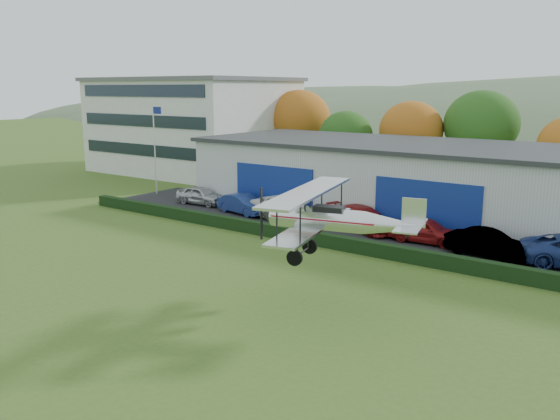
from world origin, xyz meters
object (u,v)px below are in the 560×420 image
Objects in this scene: car_5 at (488,243)px; car_4 at (425,230)px; office_block at (194,125)px; flagpole at (155,141)px; biplane at (331,217)px; car_2 at (284,209)px; hangar at (459,183)px; car_1 at (243,204)px; car_3 at (362,218)px; car_0 at (201,195)px.

car_4 is at bearing 85.27° from car_5.
car_5 is at bearing -104.30° from car_4.
office_block is 40.90m from car_5.
flagpole is 29.69m from biplane.
office_block reaches higher than car_4.
flagpole is at bearing -58.03° from office_block.
car_2 is at bearing -32.44° from office_block.
biplane is at bearing -86.14° from hangar.
car_5 is at bearing -81.98° from car_1.
flagpole is at bearing 91.23° from car_1.
office_block is 2.52× the size of biplane.
car_3 is (9.65, 0.73, 0.06)m from car_1.
car_5 is 12.38m from biplane.
flagpole is 0.98× the size of biplane.
flagpole is 1.47× the size of car_3.
office_block is 36.93m from car_4.
biplane is (19.91, -12.88, 3.17)m from car_0.
hangar is 12.63m from car_2.
flagpole is at bearing 106.50° from car_3.
car_0 is at bearing 109.30° from car_3.
flagpole is 29.88m from car_5.
biplane reaches higher than car_3.
hangar reaches higher than car_3.
car_3 reaches higher than car_4.
car_2 is (23.13, -14.71, -4.33)m from office_block.
car_4 is (14.25, 0.18, 0.04)m from car_1.
car_3 is 1.18× the size of car_5.
hangar is 8.24m from car_3.
car_4 is at bearing -3.51° from flagpole.
car_5 is (14.50, -0.68, -0.07)m from car_2.
car_0 is (14.43, -14.02, -4.42)m from office_block.
car_0 is at bearing 91.74° from car_1.
car_2 is 14.52m from car_5.
car_4 is (0.65, -7.55, -1.84)m from hangar.
office_block is at bearing 42.75° from car_0.
flagpole is at bearing 104.61° from car_2.
flagpole is 1.84× the size of car_0.
car_0 is 23.24m from car_5.
flagpole is 1.73× the size of car_5.
car_5 reaches higher than car_0.
car_3 is 14.27m from biplane.
car_2 reaches higher than car_3.
car_4 is 12.75m from biplane.
car_5 is 0.56× the size of biplane.
car_3 is at bearing -119.45° from hangar.
car_4 is 0.55× the size of biplane.
biplane is (34.34, -26.90, -1.25)m from office_block.
car_1 is at bearing 94.88° from car_5.
car_0 is (6.32, -1.02, -3.99)m from flagpole.
car_1 is (11.29, -1.75, -4.00)m from flagpole.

